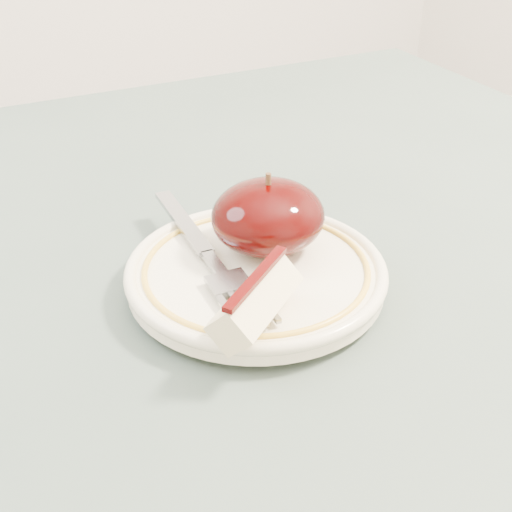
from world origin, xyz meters
name	(u,v)px	position (x,y,z in m)	size (l,w,h in m)	color
table	(252,376)	(0.00, 0.00, 0.66)	(0.90, 0.90, 0.75)	brown
plate	(256,273)	(0.00, -0.01, 0.76)	(0.18, 0.18, 0.02)	#F6ECCE
apple_half	(268,216)	(0.02, 0.01, 0.79)	(0.08, 0.08, 0.06)	black
apple_wedge	(256,301)	(-0.03, -0.07, 0.78)	(0.08, 0.07, 0.04)	beige
fork	(208,254)	(-0.03, 0.02, 0.77)	(0.03, 0.19, 0.00)	#919499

